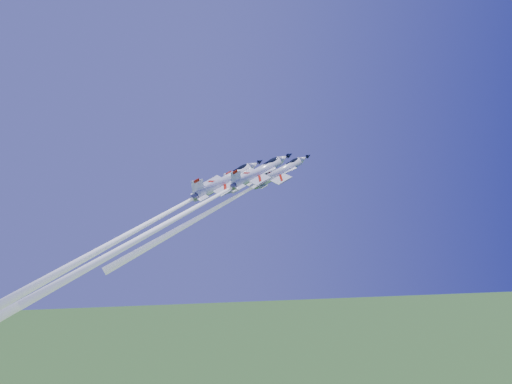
{
  "coord_description": "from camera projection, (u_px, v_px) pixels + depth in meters",
  "views": [
    {
      "loc": [
        -18.55,
        -118.27,
        103.22
      ],
      "look_at": [
        0.0,
        0.0,
        97.3
      ],
      "focal_mm": 40.0,
      "sensor_mm": 36.0,
      "label": 1
    }
  ],
  "objects": [
    {
      "name": "jet_slot",
      "position": [
        142.0,
        227.0,
        112.47
      ],
      "size": [
        43.62,
        19.18,
        39.51
      ],
      "rotation": [
        0.48,
        0.21,
        -1.24
      ],
      "color": "white"
    },
    {
      "name": "jet_lead",
      "position": [
        219.0,
        206.0,
        118.32
      ],
      "size": [
        36.16,
        15.93,
        32.15
      ],
      "rotation": [
        0.48,
        0.21,
        -1.24
      ],
      "color": "white"
    },
    {
      "name": "jet_right",
      "position": [
        173.0,
        220.0,
        109.2
      ],
      "size": [
        41.36,
        18.11,
        39.62
      ],
      "rotation": [
        0.48,
        0.21,
        -1.24
      ],
      "color": "white"
    },
    {
      "name": "jet_left",
      "position": [
        164.0,
        225.0,
        117.29
      ],
      "size": [
        48.57,
        21.29,
        45.69
      ],
      "rotation": [
        0.48,
        0.21,
        -1.24
      ],
      "color": "white"
    }
  ]
}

